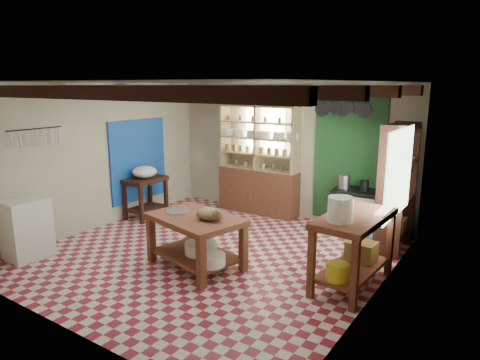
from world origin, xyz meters
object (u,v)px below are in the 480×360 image
Objects in this scene: right_counter at (353,251)px; cat at (209,214)px; stove at (357,212)px; prep_table at (146,198)px; work_table at (196,242)px; white_cabinet at (27,228)px.

cat is at bearing -156.88° from right_counter.
prep_table reaches higher than stove.
prep_table is (-2.31, 1.25, 0.02)m from work_table.
prep_table reaches higher than work_table.
stove is 0.90× the size of white_cabinet.
prep_table is 4.42m from right_counter.
prep_table is at bearing 164.25° from work_table.
work_table is 0.99× the size of right_counter.
white_cabinet is 2.86m from cat.
white_cabinet reaches higher than prep_table.
right_counter is (4.40, 1.81, 0.03)m from white_cabinet.
stove is at bearing 110.56° from right_counter.
prep_table is 0.60× the size of right_counter.
cat reaches higher than work_table.
right_counter reaches higher than stove.
cat is (-1.19, -2.62, 0.44)m from stove.
stove is 2.18× the size of cat.
prep_table is at bearing 175.27° from right_counter.
prep_table is (-3.76, -1.36, 0.00)m from stove.
right_counter reaches higher than white_cabinet.
right_counter is 3.57× the size of cat.
stove is at bearing 73.73° from work_table.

